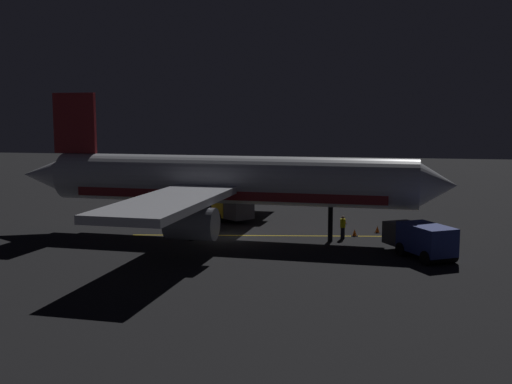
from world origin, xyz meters
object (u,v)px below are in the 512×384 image
at_px(ground_crew_worker, 343,227).
at_px(traffic_cone_near_right, 344,221).
at_px(traffic_cone_near_left, 377,230).
at_px(traffic_cone_under_wing, 355,233).
at_px(catering_truck, 221,206).
at_px(airliner, 223,182).
at_px(baggage_truck, 420,239).

bearing_deg(ground_crew_worker, traffic_cone_near_right, -177.75).
relative_size(traffic_cone_near_left, traffic_cone_near_right, 1.00).
height_order(traffic_cone_near_left, traffic_cone_under_wing, same).
xyz_separation_m(catering_truck, ground_crew_worker, (6.14, 11.04, -0.38)).
relative_size(airliner, catering_truck, 5.59).
bearing_deg(baggage_truck, catering_truck, -124.29).
relative_size(airliner, traffic_cone_near_left, 62.35).
bearing_deg(traffic_cone_near_right, traffic_cone_under_wing, 11.65).
relative_size(catering_truck, traffic_cone_near_right, 11.16).
height_order(catering_truck, traffic_cone_under_wing, catering_truck).
bearing_deg(airliner, baggage_truck, 73.98).
xyz_separation_m(baggage_truck, traffic_cone_near_left, (-7.95, -2.81, -0.92)).
distance_m(airliner, traffic_cone_under_wing, 10.86).
bearing_deg(traffic_cone_near_right, catering_truck, -88.13).
relative_size(airliner, ground_crew_worker, 19.71).
bearing_deg(ground_crew_worker, traffic_cone_under_wing, 143.50).
xyz_separation_m(ground_crew_worker, traffic_cone_near_left, (-2.90, 2.55, -0.64)).
distance_m(catering_truck, ground_crew_worker, 12.63).
distance_m(baggage_truck, traffic_cone_under_wing, 7.71).
bearing_deg(ground_crew_worker, catering_truck, -119.08).
bearing_deg(traffic_cone_near_left, ground_crew_worker, -41.34).
bearing_deg(baggage_truck, traffic_cone_under_wing, -143.88).
height_order(baggage_truck, catering_truck, catering_truck).
bearing_deg(airliner, traffic_cone_under_wing, 101.66).
distance_m(baggage_truck, traffic_cone_near_left, 8.48).
distance_m(catering_truck, traffic_cone_under_wing, 12.93).
relative_size(airliner, traffic_cone_near_right, 62.35).
xyz_separation_m(catering_truck, traffic_cone_near_right, (-0.35, 10.78, -1.02)).
distance_m(ground_crew_worker, traffic_cone_near_right, 6.53).
relative_size(traffic_cone_near_left, traffic_cone_under_wing, 1.00).
distance_m(baggage_truck, traffic_cone_near_right, 12.86).
height_order(catering_truck, ground_crew_worker, catering_truck).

